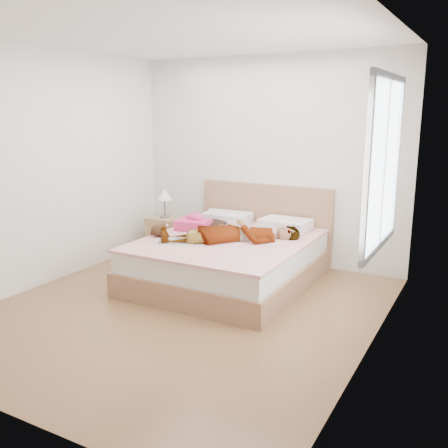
% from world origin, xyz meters
% --- Properties ---
extents(ground, '(4.00, 4.00, 0.00)m').
position_xyz_m(ground, '(0.00, 0.00, 0.00)').
color(ground, '#4F2E18').
rests_on(ground, ground).
extents(woman, '(1.64, 1.38, 0.22)m').
position_xyz_m(woman, '(0.05, 0.94, 0.62)').
color(woman, white).
rests_on(woman, bed).
extents(hair, '(0.51, 0.61, 0.09)m').
position_xyz_m(hair, '(-0.52, 1.39, 0.55)').
color(hair, black).
rests_on(hair, bed).
extents(phone, '(0.10, 0.11, 0.06)m').
position_xyz_m(phone, '(-0.45, 1.34, 0.71)').
color(phone, silver).
rests_on(phone, bed).
extents(room_shell, '(4.00, 4.00, 4.00)m').
position_xyz_m(room_shell, '(1.77, 0.30, 1.50)').
color(room_shell, white).
rests_on(room_shell, ground).
extents(bed, '(1.80, 2.08, 1.00)m').
position_xyz_m(bed, '(0.00, 1.04, 0.28)').
color(bed, '#8F6142').
rests_on(bed, ground).
extents(towel, '(0.42, 0.35, 0.20)m').
position_xyz_m(towel, '(-0.58, 1.14, 0.59)').
color(towel, '#EC4085').
rests_on(towel, bed).
extents(magazine, '(0.49, 0.43, 0.02)m').
position_xyz_m(magazine, '(-0.44, 0.54, 0.52)').
color(magazine, silver).
rests_on(magazine, bed).
extents(coffee_mug, '(0.11, 0.08, 0.08)m').
position_xyz_m(coffee_mug, '(-0.33, 0.72, 0.55)').
color(coffee_mug, white).
rests_on(coffee_mug, bed).
extents(plush_toy, '(0.18, 0.26, 0.14)m').
position_xyz_m(plush_toy, '(-0.76, 0.68, 0.58)').
color(plush_toy, '#321E0D').
rests_on(plush_toy, bed).
extents(nightstand, '(0.43, 0.39, 0.90)m').
position_xyz_m(nightstand, '(-1.30, 1.56, 0.30)').
color(nightstand, '#875F3E').
rests_on(nightstand, ground).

